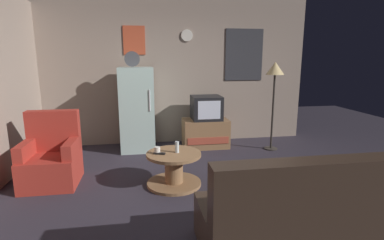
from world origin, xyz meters
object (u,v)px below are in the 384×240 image
object	(u,v)px
crt_tv	(206,108)
armchair	(52,159)
remote_control	(159,153)
mug_ceramic_white	(157,150)
wine_glass	(177,147)
fridge	(137,109)
standing_lamp	(275,75)
tv_stand	(205,133)
coffee_table	(174,169)
couch	(300,218)

from	to	relation	value
crt_tv	armchair	xyz separation A→B (m)	(-2.39, -1.30, -0.41)
crt_tv	remote_control	bearing A→B (deg)	-120.24
mug_ceramic_white	remote_control	size ratio (longest dim) A/B	0.60
wine_glass	fridge	bearing A→B (deg)	107.88
standing_lamp	remote_control	xyz separation A→B (m)	(-2.12, -1.31, -0.90)
standing_lamp	mug_ceramic_white	xyz separation A→B (m)	(-2.15, -1.28, -0.87)
armchair	mug_ceramic_white	bearing A→B (deg)	-13.26
armchair	wine_glass	bearing A→B (deg)	-11.12
crt_tv	remote_control	world-z (taller)	crt_tv
tv_stand	remote_control	bearing A→B (deg)	-119.89
armchair	coffee_table	bearing A→B (deg)	-11.71
crt_tv	remote_control	size ratio (longest dim) A/B	3.60
coffee_table	mug_ceramic_white	xyz separation A→B (m)	(-0.21, 0.00, 0.27)
crt_tv	coffee_table	world-z (taller)	crt_tv
mug_ceramic_white	armchair	distance (m)	1.44
crt_tv	coffee_table	xyz separation A→B (m)	(-0.78, -1.63, -0.53)
tv_stand	wine_glass	size ratio (longest dim) A/B	5.60
tv_stand	coffee_table	world-z (taller)	tv_stand
tv_stand	remote_control	xyz separation A→B (m)	(-0.95, -1.66, 0.19)
coffee_table	remote_control	world-z (taller)	remote_control
standing_lamp	mug_ceramic_white	size ratio (longest dim) A/B	17.67
crt_tv	fridge	bearing A→B (deg)	178.87
mug_ceramic_white	remote_control	distance (m)	0.05
tv_stand	coffee_table	size ratio (longest dim) A/B	1.17
crt_tv	mug_ceramic_white	size ratio (longest dim) A/B	6.00
crt_tv	mug_ceramic_white	xyz separation A→B (m)	(-0.99, -1.63, -0.26)
standing_lamp	wine_glass	world-z (taller)	standing_lamp
standing_lamp	armchair	xyz separation A→B (m)	(-3.54, -0.95, -1.02)
mug_ceramic_white	tv_stand	bearing A→B (deg)	58.97
coffee_table	mug_ceramic_white	bearing A→B (deg)	178.78
fridge	remote_control	world-z (taller)	fridge
crt_tv	couch	bearing A→B (deg)	-87.25
crt_tv	standing_lamp	distance (m)	1.35
fridge	wine_glass	distance (m)	1.75
remote_control	crt_tv	bearing A→B (deg)	77.89
wine_glass	remote_control	bearing A→B (deg)	-171.37
coffee_table	wine_glass	size ratio (longest dim) A/B	4.80
fridge	coffee_table	bearing A→B (deg)	-73.64
fridge	couch	distance (m)	3.54
fridge	mug_ceramic_white	bearing A→B (deg)	-80.60
tv_stand	standing_lamp	bearing A→B (deg)	-16.58
fridge	standing_lamp	world-z (taller)	fridge
coffee_table	crt_tv	bearing A→B (deg)	64.46
fridge	standing_lamp	xyz separation A→B (m)	(2.42, -0.37, 0.60)
crt_tv	tv_stand	bearing A→B (deg)	175.79
mug_ceramic_white	couch	bearing A→B (deg)	-53.69
standing_lamp	tv_stand	bearing A→B (deg)	163.42
tv_stand	couch	distance (m)	3.19
standing_lamp	armchair	world-z (taller)	standing_lamp
fridge	tv_stand	world-z (taller)	fridge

